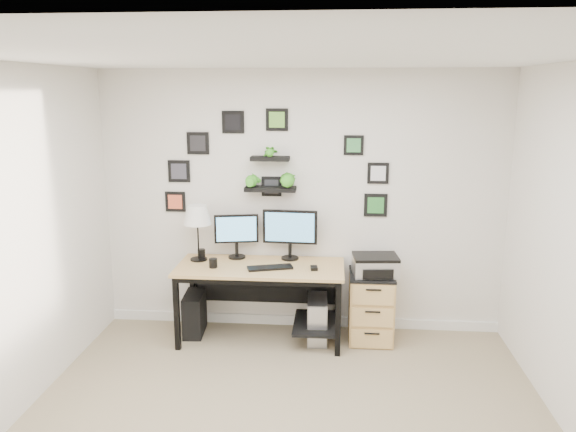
# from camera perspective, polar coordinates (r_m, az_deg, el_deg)

# --- Properties ---
(room) EXTENTS (4.00, 4.00, 4.00)m
(room) POSITION_cam_1_polar(r_m,az_deg,el_deg) (5.95, 1.31, -10.55)
(room) COLOR tan
(room) RESTS_ON ground
(desk) EXTENTS (1.60, 0.70, 0.75)m
(desk) POSITION_cam_1_polar(r_m,az_deg,el_deg) (5.47, -2.40, -6.21)
(desk) COLOR tan
(desk) RESTS_ON ground
(monitor_left) EXTENTS (0.43, 0.20, 0.45)m
(monitor_left) POSITION_cam_1_polar(r_m,az_deg,el_deg) (5.59, -5.26, -1.72)
(monitor_left) COLOR black
(monitor_left) RESTS_ON desk
(monitor_right) EXTENTS (0.54, 0.18, 0.50)m
(monitor_right) POSITION_cam_1_polar(r_m,az_deg,el_deg) (5.52, 0.20, -1.47)
(monitor_right) COLOR black
(monitor_right) RESTS_ON desk
(keyboard) EXTENTS (0.44, 0.25, 0.02)m
(keyboard) POSITION_cam_1_polar(r_m,az_deg,el_deg) (5.31, -1.84, -5.26)
(keyboard) COLOR black
(keyboard) RESTS_ON desk
(mouse) EXTENTS (0.08, 0.11, 0.03)m
(mouse) POSITION_cam_1_polar(r_m,az_deg,el_deg) (5.29, 2.66, -5.30)
(mouse) COLOR black
(mouse) RESTS_ON desk
(table_lamp) EXTENTS (0.27, 0.27, 0.55)m
(table_lamp) POSITION_cam_1_polar(r_m,az_deg,el_deg) (5.53, -9.20, -0.03)
(table_lamp) COLOR black
(table_lamp) RESTS_ON desk
(mug) EXTENTS (0.08, 0.08, 0.09)m
(mug) POSITION_cam_1_polar(r_m,az_deg,el_deg) (5.38, -7.61, -4.76)
(mug) COLOR black
(mug) RESTS_ON desk
(pen_cup) EXTENTS (0.07, 0.07, 0.10)m
(pen_cup) POSITION_cam_1_polar(r_m,az_deg,el_deg) (5.67, -8.78, -3.82)
(pen_cup) COLOR black
(pen_cup) RESTS_ON desk
(pc_tower_black) EXTENTS (0.21, 0.42, 0.41)m
(pc_tower_black) POSITION_cam_1_polar(r_m,az_deg,el_deg) (5.78, -9.48, -9.74)
(pc_tower_black) COLOR black
(pc_tower_black) RESTS_ON ground
(pc_tower_grey) EXTENTS (0.20, 0.44, 0.42)m
(pc_tower_grey) POSITION_cam_1_polar(r_m,az_deg,el_deg) (5.57, 2.99, -10.42)
(pc_tower_grey) COLOR gray
(pc_tower_grey) RESTS_ON ground
(file_cabinet) EXTENTS (0.43, 0.53, 0.67)m
(file_cabinet) POSITION_cam_1_polar(r_m,az_deg,el_deg) (5.60, 8.41, -9.06)
(file_cabinet) COLOR tan
(file_cabinet) RESTS_ON ground
(printer) EXTENTS (0.45, 0.37, 0.19)m
(printer) POSITION_cam_1_polar(r_m,az_deg,el_deg) (5.43, 8.87, -4.96)
(printer) COLOR silver
(printer) RESTS_ON file_cabinet
(wall_decor) EXTENTS (2.23, 0.18, 1.05)m
(wall_decor) POSITION_cam_1_polar(r_m,az_deg,el_deg) (5.48, -1.77, 4.90)
(wall_decor) COLOR black
(wall_decor) RESTS_ON ground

